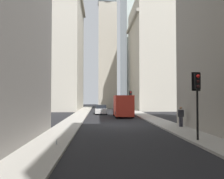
{
  "coord_description": "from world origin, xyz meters",
  "views": [
    {
      "loc": [
        -22.89,
        1.81,
        2.58
      ],
      "look_at": [
        15.21,
        -0.33,
        3.84
      ],
      "focal_mm": 38.66,
      "sensor_mm": 36.0,
      "label": 1
    }
  ],
  "objects_px": {
    "traffic_light_foreground": "(197,90)",
    "discarded_bottle": "(56,142)",
    "traffic_light_midblock": "(131,96)",
    "pedestrian": "(181,116)",
    "delivery_truck": "(123,106)",
    "sedan_white": "(101,110)"
  },
  "relations": [
    {
      "from": "traffic_light_foreground",
      "to": "discarded_bottle",
      "type": "distance_m",
      "value": 8.4
    },
    {
      "from": "traffic_light_midblock",
      "to": "discarded_bottle",
      "type": "xyz_separation_m",
      "value": [
        -31.57,
        8.12,
        -2.57
      ]
    },
    {
      "from": "traffic_light_foreground",
      "to": "pedestrian",
      "type": "bearing_deg",
      "value": -10.8
    },
    {
      "from": "traffic_light_foreground",
      "to": "pedestrian",
      "type": "height_order",
      "value": "traffic_light_foreground"
    },
    {
      "from": "traffic_light_foreground",
      "to": "traffic_light_midblock",
      "type": "height_order",
      "value": "traffic_light_foreground"
    },
    {
      "from": "delivery_truck",
      "to": "traffic_light_midblock",
      "type": "xyz_separation_m",
      "value": [
        12.33,
        -2.73,
        1.36
      ]
    },
    {
      "from": "sedan_white",
      "to": "traffic_light_foreground",
      "type": "bearing_deg",
      "value": -167.62
    },
    {
      "from": "delivery_truck",
      "to": "sedan_white",
      "type": "xyz_separation_m",
      "value": [
        5.71,
        2.8,
        -0.8
      ]
    },
    {
      "from": "discarded_bottle",
      "to": "traffic_light_midblock",
      "type": "bearing_deg",
      "value": -14.43
    },
    {
      "from": "traffic_light_foreground",
      "to": "delivery_truck",
      "type": "bearing_deg",
      "value": 7.71
    },
    {
      "from": "traffic_light_foreground",
      "to": "traffic_light_midblock",
      "type": "relative_size",
      "value": 1.07
    },
    {
      "from": "delivery_truck",
      "to": "traffic_light_midblock",
      "type": "bearing_deg",
      "value": -12.49
    },
    {
      "from": "traffic_light_midblock",
      "to": "pedestrian",
      "type": "xyz_separation_m",
      "value": [
        -24.47,
        -0.95,
        -1.78
      ]
    },
    {
      "from": "delivery_truck",
      "to": "sedan_white",
      "type": "bearing_deg",
      "value": 26.13
    },
    {
      "from": "traffic_light_foreground",
      "to": "pedestrian",
      "type": "distance_m",
      "value": 6.67
    },
    {
      "from": "traffic_light_foreground",
      "to": "discarded_bottle",
      "type": "height_order",
      "value": "traffic_light_foreground"
    },
    {
      "from": "pedestrian",
      "to": "discarded_bottle",
      "type": "distance_m",
      "value": 11.55
    },
    {
      "from": "sedan_white",
      "to": "traffic_light_foreground",
      "type": "height_order",
      "value": "traffic_light_foreground"
    },
    {
      "from": "delivery_truck",
      "to": "pedestrian",
      "type": "relative_size",
      "value": 3.89
    },
    {
      "from": "delivery_truck",
      "to": "traffic_light_midblock",
      "type": "distance_m",
      "value": 12.7
    },
    {
      "from": "sedan_white",
      "to": "pedestrian",
      "type": "bearing_deg",
      "value": -160.03
    },
    {
      "from": "discarded_bottle",
      "to": "sedan_white",
      "type": "bearing_deg",
      "value": -5.93
    }
  ]
}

